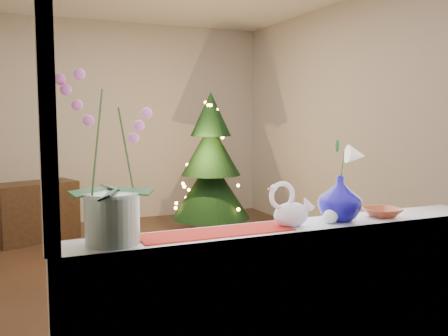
% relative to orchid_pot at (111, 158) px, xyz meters
% --- Properties ---
extents(ground, '(5.00, 5.00, 0.00)m').
position_rel_orchid_pot_xyz_m(ground, '(0.84, 2.37, -1.27)').
color(ground, '#311F14').
rests_on(ground, ground).
extents(wall_back, '(4.50, 0.10, 2.70)m').
position_rel_orchid_pot_xyz_m(wall_back, '(0.84, 4.87, 0.08)').
color(wall_back, '#BDB3A5').
rests_on(wall_back, ground).
extents(wall_front, '(4.50, 0.10, 2.70)m').
position_rel_orchid_pot_xyz_m(wall_front, '(0.84, -0.13, 0.08)').
color(wall_front, '#BDB3A5').
rests_on(wall_front, ground).
extents(wall_right, '(0.10, 5.00, 2.70)m').
position_rel_orchid_pot_xyz_m(wall_right, '(3.09, 2.37, 0.08)').
color(wall_right, '#BDB3A5').
rests_on(wall_right, ground).
extents(window_apron, '(2.20, 0.08, 0.88)m').
position_rel_orchid_pot_xyz_m(window_apron, '(0.84, -0.09, -0.83)').
color(window_apron, white).
rests_on(window_apron, ground).
extents(windowsill, '(2.20, 0.26, 0.04)m').
position_rel_orchid_pot_xyz_m(windowsill, '(0.84, 0.00, -0.37)').
color(windowsill, white).
rests_on(windowsill, window_apron).
extents(window_frame, '(2.22, 0.06, 1.60)m').
position_rel_orchid_pot_xyz_m(window_frame, '(0.84, -0.10, 0.43)').
color(window_frame, white).
rests_on(window_frame, windowsill).
extents(runner, '(0.70, 0.20, 0.01)m').
position_rel_orchid_pot_xyz_m(runner, '(0.46, 0.00, -0.35)').
color(runner, maroon).
rests_on(runner, windowsill).
extents(orchid_pot, '(0.31, 0.31, 0.70)m').
position_rel_orchid_pot_xyz_m(orchid_pot, '(0.00, 0.00, 0.00)').
color(orchid_pot, beige).
rests_on(orchid_pot, windowsill).
extents(swan, '(0.24, 0.12, 0.20)m').
position_rel_orchid_pot_xyz_m(swan, '(0.83, -0.02, -0.25)').
color(swan, silver).
rests_on(swan, windowsill).
extents(blue_vase, '(0.31, 0.31, 0.26)m').
position_rel_orchid_pot_xyz_m(blue_vase, '(1.12, 0.00, -0.22)').
color(blue_vase, '#090567').
rests_on(blue_vase, windowsill).
extents(lily, '(0.14, 0.08, 0.19)m').
position_rel_orchid_pot_xyz_m(lily, '(1.12, 0.00, 0.00)').
color(lily, white).
rests_on(lily, blue_vase).
extents(paperweight, '(0.08, 0.08, 0.07)m').
position_rel_orchid_pot_xyz_m(paperweight, '(1.04, -0.04, -0.31)').
color(paperweight, white).
rests_on(paperweight, windowsill).
extents(amber_dish, '(0.16, 0.16, 0.04)m').
position_rel_orchid_pot_xyz_m(amber_dish, '(1.38, -0.01, -0.33)').
color(amber_dish, '#943D21').
rests_on(amber_dish, windowsill).
extents(xmas_tree, '(1.13, 1.13, 1.72)m').
position_rel_orchid_pot_xyz_m(xmas_tree, '(1.87, 3.56, -0.41)').
color(xmas_tree, black).
rests_on(xmas_tree, ground).
extents(side_table, '(1.00, 0.74, 0.68)m').
position_rel_orchid_pot_xyz_m(side_table, '(-0.12, 4.05, -0.93)').
color(side_table, black).
rests_on(side_table, ground).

